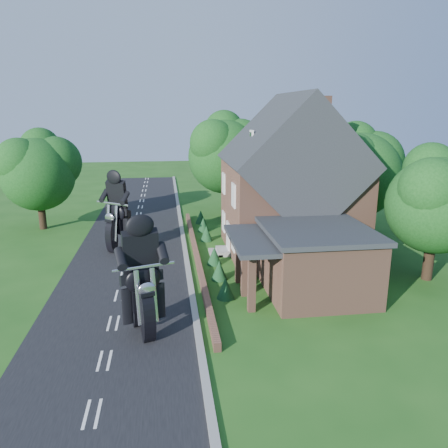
{
  "coord_description": "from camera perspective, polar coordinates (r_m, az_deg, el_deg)",
  "views": [
    {
      "loc": [
        2.51,
        -21.06,
        9.18
      ],
      "look_at": [
        5.76,
        2.98,
        2.8
      ],
      "focal_mm": 35.0,
      "sensor_mm": 36.0,
      "label": 1
    }
  ],
  "objects": [
    {
      "name": "kerb",
      "position": [
        22.98,
        -4.28,
        -8.69
      ],
      "size": [
        0.3,
        80.0,
        0.12
      ],
      "primitive_type": "cube",
      "color": "gray",
      "rests_on": "ground"
    },
    {
      "name": "road",
      "position": [
        23.11,
        -13.46,
        -9.08
      ],
      "size": [
        7.0,
        80.0,
        0.02
      ],
      "primitive_type": "cube",
      "color": "black",
      "rests_on": "ground"
    },
    {
      "name": "tree_behind_left",
      "position": [
        38.76,
        0.72,
        9.63
      ],
      "size": [
        6.94,
        6.4,
        9.16
      ],
      "color": "black",
      "rests_on": "ground"
    },
    {
      "name": "shrub_b",
      "position": [
        24.32,
        -0.62,
        -6.05
      ],
      "size": [
        0.9,
        0.9,
        1.1
      ],
      "primitive_type": "cone",
      "color": "#11371A",
      "rests_on": "ground"
    },
    {
      "name": "motorcycle_lead",
      "position": [
        18.93,
        -10.46,
        -11.87
      ],
      "size": [
        0.91,
        1.73,
        1.57
      ],
      "primitive_type": null,
      "rotation": [
        0.0,
        0.0,
        3.44
      ],
      "color": "black",
      "rests_on": "ground"
    },
    {
      "name": "house",
      "position": [
        28.63,
        8.63,
        4.84
      ],
      "size": [
        9.54,
        8.64,
        10.24
      ],
      "color": "brown",
      "rests_on": "ground"
    },
    {
      "name": "garden_wall",
      "position": [
        27.63,
        -3.58,
        -4.27
      ],
      "size": [
        0.3,
        22.0,
        0.4
      ],
      "primitive_type": "cube",
      "color": "brown",
      "rests_on": "ground"
    },
    {
      "name": "tree_house_right",
      "position": [
        33.12,
        17.78,
        7.11
      ],
      "size": [
        6.51,
        6.0,
        8.4
      ],
      "color": "black",
      "rests_on": "ground"
    },
    {
      "name": "shrub_c",
      "position": [
        26.66,
        -1.28,
        -4.16
      ],
      "size": [
        0.9,
        0.9,
        1.1
      ],
      "primitive_type": "cone",
      "color": "#11371A",
      "rests_on": "ground"
    },
    {
      "name": "shrub_d",
      "position": [
        31.4,
        -2.31,
        -1.23
      ],
      "size": [
        0.9,
        0.9,
        1.1
      ],
      "primitive_type": "cone",
      "color": "#11371A",
      "rests_on": "ground"
    },
    {
      "name": "motorcycle_follow",
      "position": [
        30.04,
        -13.47,
        -1.85
      ],
      "size": [
        1.39,
        1.67,
        1.63
      ],
      "primitive_type": null,
      "rotation": [
        0.0,
        0.0,
        2.51
      ],
      "color": "black",
      "rests_on": "ground"
    },
    {
      "name": "shrub_a",
      "position": [
        22.02,
        0.2,
        -8.34
      ],
      "size": [
        0.9,
        0.9,
        1.1
      ],
      "primitive_type": "cone",
      "color": "#11371A",
      "rests_on": "ground"
    },
    {
      "name": "ground",
      "position": [
        23.12,
        -13.45,
        -9.1
      ],
      "size": [
        120.0,
        120.0,
        0.0
      ],
      "primitive_type": "plane",
      "color": "#1E4E15",
      "rests_on": "ground"
    },
    {
      "name": "shrub_f",
      "position": [
        36.22,
        -3.06,
        0.93
      ],
      "size": [
        0.9,
        0.9,
        1.1
      ],
      "primitive_type": "cone",
      "color": "#11371A",
      "rests_on": "ground"
    },
    {
      "name": "shrub_e",
      "position": [
        33.8,
        -2.71,
        -0.07
      ],
      "size": [
        0.9,
        0.9,
        1.1
      ],
      "primitive_type": "cone",
      "color": "#11371A",
      "rests_on": "ground"
    },
    {
      "name": "tree_annex_side",
      "position": [
        26.11,
        26.55,
        3.27
      ],
      "size": [
        5.64,
        5.2,
        7.48
      ],
      "color": "black",
      "rests_on": "ground"
    },
    {
      "name": "annex",
      "position": [
        22.8,
        11.62,
        -4.56
      ],
      "size": [
        7.05,
        5.94,
        3.44
      ],
      "color": "brown",
      "rests_on": "ground"
    },
    {
      "name": "tree_far_road",
      "position": [
        36.66,
        -22.62,
        6.81
      ],
      "size": [
        6.08,
        5.6,
        7.84
      ],
      "color": "black",
      "rests_on": "ground"
    },
    {
      "name": "tree_behind_house",
      "position": [
        39.1,
        9.84,
        10.2
      ],
      "size": [
        7.81,
        7.2,
        10.08
      ],
      "color": "black",
      "rests_on": "ground"
    }
  ]
}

